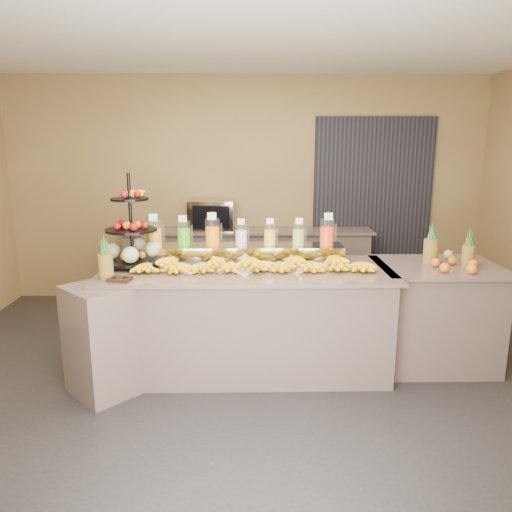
{
  "coord_description": "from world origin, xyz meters",
  "views": [
    {
      "loc": [
        0.0,
        -3.87,
        2.01
      ],
      "look_at": [
        0.08,
        0.3,
        1.04
      ],
      "focal_mm": 35.0,
      "sensor_mm": 36.0,
      "label": 1
    }
  ],
  "objects_px": {
    "oven_warmer": "(212,215)",
    "banana_heap": "(254,262)",
    "condiment_caddy": "(120,279)",
    "right_fruit_pile": "(451,259)",
    "fruit_stand": "(136,242)",
    "pitcher_tray": "(241,253)"
  },
  "relations": [
    {
      "from": "pitcher_tray",
      "to": "banana_heap",
      "type": "xyz_separation_m",
      "value": [
        0.11,
        -0.34,
        -0.0
      ]
    },
    {
      "from": "condiment_caddy",
      "to": "oven_warmer",
      "type": "xyz_separation_m",
      "value": [
        0.57,
        2.31,
        0.17
      ]
    },
    {
      "from": "condiment_caddy",
      "to": "right_fruit_pile",
      "type": "distance_m",
      "value": 2.82
    },
    {
      "from": "pitcher_tray",
      "to": "condiment_caddy",
      "type": "relative_size",
      "value": 10.74
    },
    {
      "from": "banana_heap",
      "to": "fruit_stand",
      "type": "xyz_separation_m",
      "value": [
        -1.04,
        0.22,
        0.14
      ]
    },
    {
      "from": "pitcher_tray",
      "to": "right_fruit_pile",
      "type": "bearing_deg",
      "value": -7.73
    },
    {
      "from": "pitcher_tray",
      "to": "oven_warmer",
      "type": "height_order",
      "value": "oven_warmer"
    },
    {
      "from": "right_fruit_pile",
      "to": "oven_warmer",
      "type": "distance_m",
      "value": 2.93
    },
    {
      "from": "banana_heap",
      "to": "oven_warmer",
      "type": "bearing_deg",
      "value": 103.72
    },
    {
      "from": "pitcher_tray",
      "to": "fruit_stand",
      "type": "bearing_deg",
      "value": -172.66
    },
    {
      "from": "fruit_stand",
      "to": "oven_warmer",
      "type": "height_order",
      "value": "fruit_stand"
    },
    {
      "from": "banana_heap",
      "to": "oven_warmer",
      "type": "height_order",
      "value": "oven_warmer"
    },
    {
      "from": "condiment_caddy",
      "to": "oven_warmer",
      "type": "bearing_deg",
      "value": 76.06
    },
    {
      "from": "pitcher_tray",
      "to": "right_fruit_pile",
      "type": "height_order",
      "value": "right_fruit_pile"
    },
    {
      "from": "condiment_caddy",
      "to": "oven_warmer",
      "type": "distance_m",
      "value": 2.39
    },
    {
      "from": "banana_heap",
      "to": "oven_warmer",
      "type": "xyz_separation_m",
      "value": [
        -0.49,
        2.01,
        0.11
      ]
    },
    {
      "from": "fruit_stand",
      "to": "oven_warmer",
      "type": "relative_size",
      "value": 1.47
    },
    {
      "from": "condiment_caddy",
      "to": "fruit_stand",
      "type": "bearing_deg",
      "value": 87.24
    },
    {
      "from": "condiment_caddy",
      "to": "right_fruit_pile",
      "type": "height_order",
      "value": "right_fruit_pile"
    },
    {
      "from": "oven_warmer",
      "to": "banana_heap",
      "type": "bearing_deg",
      "value": -72.14
    },
    {
      "from": "oven_warmer",
      "to": "pitcher_tray",
      "type": "bearing_deg",
      "value": -73.05
    },
    {
      "from": "oven_warmer",
      "to": "condiment_caddy",
      "type": "bearing_deg",
      "value": -99.8
    }
  ]
}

